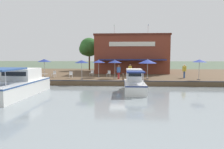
# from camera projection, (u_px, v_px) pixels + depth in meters

# --- Properties ---
(ground_plane) EXTENTS (220.00, 220.00, 0.00)m
(ground_plane) POSITION_uv_depth(u_px,v_px,m) (121.00, 87.00, 22.70)
(ground_plane) COLOR #4C5B47
(quay_deck) EXTENTS (22.00, 56.00, 0.60)m
(quay_deck) POSITION_uv_depth(u_px,v_px,m) (122.00, 75.00, 33.60)
(quay_deck) COLOR brown
(quay_deck) RESTS_ON ground
(quay_edge_fender) EXTENTS (0.20, 50.40, 0.10)m
(quay_edge_fender) POSITION_uv_depth(u_px,v_px,m) (121.00, 81.00, 22.74)
(quay_edge_fender) COLOR #2D2D33
(quay_edge_fender) RESTS_ON quay_deck
(waterfront_restaurant) EXTENTS (10.99, 12.30, 8.50)m
(waterfront_restaurant) POSITION_uv_depth(u_px,v_px,m) (131.00, 54.00, 36.11)
(waterfront_restaurant) COLOR brown
(waterfront_restaurant) RESTS_ON quay_deck
(patio_umbrella_back_row) EXTENTS (1.78, 1.78, 2.36)m
(patio_umbrella_back_row) POSITION_uv_depth(u_px,v_px,m) (99.00, 61.00, 27.22)
(patio_umbrella_back_row) COLOR #B7B7B7
(patio_umbrella_back_row) RESTS_ON quay_deck
(patio_umbrella_far_corner) EXTENTS (1.85, 1.85, 2.50)m
(patio_umbrella_far_corner) POSITION_uv_depth(u_px,v_px,m) (44.00, 61.00, 27.37)
(patio_umbrella_far_corner) COLOR #B7B7B7
(patio_umbrella_far_corner) RESTS_ON quay_deck
(patio_umbrella_mid_patio_right) EXTENTS (1.71, 1.71, 2.51)m
(patio_umbrella_mid_patio_right) POSITION_uv_depth(u_px,v_px,m) (199.00, 61.00, 23.93)
(patio_umbrella_mid_patio_right) COLOR #B7B7B7
(patio_umbrella_mid_patio_right) RESTS_ON quay_deck
(patio_umbrella_mid_patio_left) EXTENTS (1.76, 1.76, 2.42)m
(patio_umbrella_mid_patio_left) POSITION_uv_depth(u_px,v_px,m) (82.00, 62.00, 24.46)
(patio_umbrella_mid_patio_left) COLOR #B7B7B7
(patio_umbrella_mid_patio_left) RESTS_ON quay_deck
(patio_umbrella_by_entrance) EXTENTS (2.30, 2.30, 2.49)m
(patio_umbrella_by_entrance) POSITION_uv_depth(u_px,v_px,m) (148.00, 61.00, 25.10)
(patio_umbrella_by_entrance) COLOR #B7B7B7
(patio_umbrella_by_entrance) RESTS_ON quay_deck
(patio_umbrella_near_quay_edge) EXTENTS (1.78, 1.78, 2.39)m
(patio_umbrella_near_quay_edge) POSITION_uv_depth(u_px,v_px,m) (115.00, 62.00, 25.76)
(patio_umbrella_near_quay_edge) COLOR #B7B7B7
(patio_umbrella_near_quay_edge) RESTS_ON quay_deck
(cafe_chair_mid_patio) EXTENTS (0.54, 0.54, 0.85)m
(cafe_chair_mid_patio) POSITION_uv_depth(u_px,v_px,m) (54.00, 74.00, 27.49)
(cafe_chair_mid_patio) COLOR white
(cafe_chair_mid_patio) RESTS_ON quay_deck
(cafe_chair_beside_entrance) EXTENTS (0.52, 0.52, 0.85)m
(cafe_chair_beside_entrance) POSITION_uv_depth(u_px,v_px,m) (71.00, 74.00, 26.23)
(cafe_chair_beside_entrance) COLOR white
(cafe_chair_beside_entrance) RESTS_ON quay_deck
(cafe_chair_back_row_seat) EXTENTS (0.53, 0.53, 0.85)m
(cafe_chair_back_row_seat) POSITION_uv_depth(u_px,v_px,m) (131.00, 73.00, 28.07)
(cafe_chair_back_row_seat) COLOR white
(cafe_chair_back_row_seat) RESTS_ON quay_deck
(cafe_chair_facing_river) EXTENTS (0.57, 0.57, 0.85)m
(cafe_chair_facing_river) POSITION_uv_depth(u_px,v_px,m) (109.00, 73.00, 27.98)
(cafe_chair_facing_river) COLOR white
(cafe_chair_facing_river) RESTS_ON quay_deck
(cafe_chair_far_corner_seat) EXTENTS (0.55, 0.55, 0.85)m
(cafe_chair_far_corner_seat) POSITION_uv_depth(u_px,v_px,m) (92.00, 73.00, 28.90)
(cafe_chair_far_corner_seat) COLOR white
(cafe_chair_far_corner_seat) RESTS_ON quay_deck
(person_near_entrance) EXTENTS (0.48, 0.48, 1.70)m
(person_near_entrance) POSITION_uv_depth(u_px,v_px,m) (119.00, 70.00, 25.12)
(person_near_entrance) COLOR #B23338
(person_near_entrance) RESTS_ON quay_deck
(person_mid_patio) EXTENTS (0.49, 0.49, 1.75)m
(person_mid_patio) POSITION_uv_depth(u_px,v_px,m) (130.00, 69.00, 26.92)
(person_mid_patio) COLOR #4C4C56
(person_mid_patio) RESTS_ON quay_deck
(person_at_quay_edge) EXTENTS (0.51, 0.51, 1.80)m
(person_at_quay_edge) POSITION_uv_depth(u_px,v_px,m) (184.00, 69.00, 26.21)
(person_at_quay_edge) COLOR #2D5193
(person_at_quay_edge) RESTS_ON quay_deck
(motorboat_nearest_quay) EXTENTS (5.73, 1.94, 2.14)m
(motorboat_nearest_quay) POSITION_uv_depth(u_px,v_px,m) (134.00, 83.00, 19.50)
(motorboat_nearest_quay) COLOR white
(motorboat_nearest_quay) RESTS_ON river_water
(motorboat_fourth_along) EXTENTS (9.19, 3.44, 2.46)m
(motorboat_fourth_along) POSITION_uv_depth(u_px,v_px,m) (20.00, 85.00, 18.03)
(motorboat_fourth_along) COLOR silver
(motorboat_fourth_along) RESTS_ON river_water
(mooring_post) EXTENTS (0.22, 0.22, 0.91)m
(mooring_post) POSITION_uv_depth(u_px,v_px,m) (123.00, 77.00, 22.93)
(mooring_post) COLOR #473323
(mooring_post) RESTS_ON quay_deck
(tree_upstream_bank) EXTENTS (3.99, 3.80, 6.57)m
(tree_upstream_bank) POSITION_uv_depth(u_px,v_px,m) (88.00, 48.00, 40.41)
(tree_upstream_bank) COLOR brown
(tree_upstream_bank) RESTS_ON quay_deck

